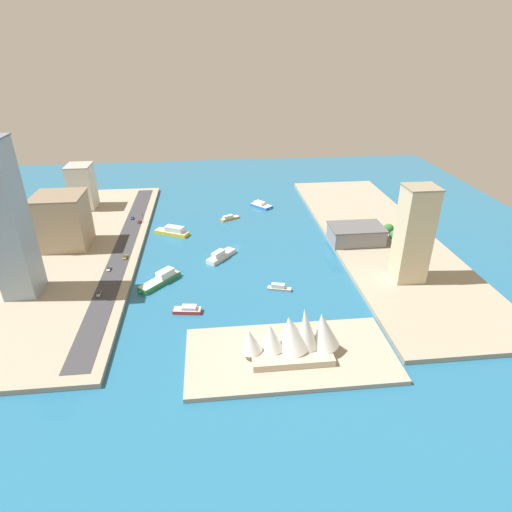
{
  "coord_description": "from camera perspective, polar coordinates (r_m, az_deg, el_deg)",
  "views": [
    {
      "loc": [
        14.51,
        247.68,
        119.04
      ],
      "look_at": [
        -10.25,
        18.81,
        1.7
      ],
      "focal_mm": 29.96,
      "sensor_mm": 36.0,
      "label": 1
    }
  ],
  "objects": [
    {
      "name": "road_strip",
      "position": [
        279.52,
        -17.25,
        1.07
      ],
      "size": [
        11.91,
        228.0,
        0.15
      ],
      "primitive_type": "cube",
      "color": "#38383D",
      "rests_on": "quay_east"
    },
    {
      "name": "hatchback_blue",
      "position": [
        323.05,
        -16.19,
        4.91
      ],
      "size": [
        2.07,
        4.62,
        1.52
      ],
      "color": "black",
      "rests_on": "road_strip"
    },
    {
      "name": "hotel_broad_white",
      "position": [
        354.05,
        -22.2,
        8.61
      ],
      "size": [
        17.72,
        20.81,
        33.19
      ],
      "color": "silver",
      "rests_on": "quay_east"
    },
    {
      "name": "ground_plane",
      "position": [
        275.19,
        -2.54,
        1.35
      ],
      "size": [
        440.0,
        440.0,
        0.0
      ],
      "primitive_type": "plane",
      "color": "#23668E"
    },
    {
      "name": "ferry_yellow_fast",
      "position": [
        295.92,
        -11.07,
        3.26
      ],
      "size": [
        24.58,
        16.74,
        6.03
      ],
      "color": "yellow",
      "rests_on": "ground_plane"
    },
    {
      "name": "tower_tall_glass",
      "position": [
        235.78,
        -30.32,
        4.05
      ],
      "size": [
        16.02,
        19.23,
        78.41
      ],
      "color": "#8C9EB2",
      "rests_on": "quay_east"
    },
    {
      "name": "van_white",
      "position": [
        254.87,
        -19.06,
        -1.61
      ],
      "size": [
        1.88,
        4.87,
        1.42
      ],
      "color": "black",
      "rests_on": "road_strip"
    },
    {
      "name": "traffic_light_waterfront",
      "position": [
        313.33,
        -14.88,
        5.08
      ],
      "size": [
        0.36,
        0.36,
        6.5
      ],
      "color": "black",
      "rests_on": "quay_east"
    },
    {
      "name": "pickup_red",
      "position": [
        314.94,
        -15.33,
        4.46
      ],
      "size": [
        1.94,
        4.65,
        1.54
      ],
      "color": "black",
      "rests_on": "road_strip"
    },
    {
      "name": "taxi_yellow_cab",
      "position": [
        265.43,
        -17.07,
        -0.12
      ],
      "size": [
        2.08,
        5.12,
        1.46
      ],
      "color": "black",
      "rests_on": "road_strip"
    },
    {
      "name": "tugboat_red",
      "position": [
        211.82,
        -9.14,
        -7.11
      ],
      "size": [
        15.24,
        6.73,
        3.65
      ],
      "color": "red",
      "rests_on": "ground_plane"
    },
    {
      "name": "sedan_silver",
      "position": [
        232.41,
        -20.22,
        -4.7
      ],
      "size": [
        1.95,
        4.66,
        1.6
      ],
      "color": "black",
      "rests_on": "road_strip"
    },
    {
      "name": "opera_landmark",
      "position": [
        177.89,
        5.2,
        -10.59
      ],
      "size": [
        42.03,
        20.13,
        22.48
      ],
      "color": "#BCAD93",
      "rests_on": "peninsula_point"
    },
    {
      "name": "apartment_midrise_tan",
      "position": [
        289.58,
        -24.4,
        4.32
      ],
      "size": [
        29.49,
        28.17,
        33.22
      ],
      "color": "tan",
      "rests_on": "quay_east"
    },
    {
      "name": "quay_west",
      "position": [
        295.43,
        16.23,
        2.37
      ],
      "size": [
        70.0,
        240.0,
        2.43
      ],
      "primitive_type": "cube",
      "color": "#9E937F",
      "rests_on": "ground_plane"
    },
    {
      "name": "park_tree_cluster",
      "position": [
        288.18,
        17.57,
        3.12
      ],
      "size": [
        6.99,
        15.14,
        9.72
      ],
      "color": "brown",
      "rests_on": "quay_west"
    },
    {
      "name": "ferry_green_doubledeck",
      "position": [
        238.32,
        -12.61,
        -3.07
      ],
      "size": [
        22.07,
        23.81,
        6.19
      ],
      "color": "#2D8C4C",
      "rests_on": "ground_plane"
    },
    {
      "name": "quay_east",
      "position": [
        285.92,
        -21.96,
        0.58
      ],
      "size": [
        70.0,
        240.0,
        2.43
      ],
      "primitive_type": "cube",
      "color": "#9E937F",
      "rests_on": "ground_plane"
    },
    {
      "name": "catamaran_blue",
      "position": [
        340.98,
        0.67,
        6.83
      ],
      "size": [
        17.7,
        18.56,
        3.95
      ],
      "color": "blue",
      "rests_on": "ground_plane"
    },
    {
      "name": "peninsula_point",
      "position": [
        183.78,
        4.59,
        -13.06
      ],
      "size": [
        86.9,
        42.32,
        2.0
      ],
      "primitive_type": "cube",
      "color": "#A89E89",
      "rests_on": "ground_plane"
    },
    {
      "name": "warehouse_low_gray",
      "position": [
        280.2,
        13.21,
        2.88
      ],
      "size": [
        34.06,
        22.14,
        10.82
      ],
      "color": "gray",
      "rests_on": "quay_west"
    },
    {
      "name": "water_taxi_orange",
      "position": [
        316.53,
        -3.55,
        5.11
      ],
      "size": [
        14.74,
        10.08,
        3.45
      ],
      "color": "orange",
      "rests_on": "ground_plane"
    },
    {
      "name": "office_block_beige",
      "position": [
        236.19,
        20.3,
        2.7
      ],
      "size": [
        16.48,
        14.93,
        51.99
      ],
      "color": "#C6B793",
      "rests_on": "quay_west"
    },
    {
      "name": "ferry_white_commuter",
      "position": [
        259.29,
        -4.7,
        0.08
      ],
      "size": [
        18.6,
        21.02,
        5.78
      ],
      "color": "silver",
      "rests_on": "ground_plane"
    },
    {
      "name": "yacht_sleek_gray",
      "position": [
        226.99,
        3.09,
        -4.23
      ],
      "size": [
        13.72,
        6.4,
        3.66
      ],
      "color": "#999EA3",
      "rests_on": "ground_plane"
    }
  ]
}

